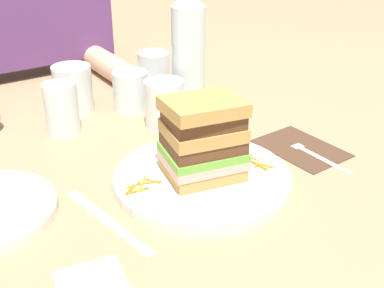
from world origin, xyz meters
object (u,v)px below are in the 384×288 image
object	(u,v)px
juice_glass	(164,107)
empty_tumbler_1	(62,108)
napkin_dark	(301,148)
empty_tumbler_3	(73,89)
water_bottle	(188,52)
empty_tumbler_0	(131,91)
sandwich	(203,139)
fork	(310,151)
empty_tumbler_2	(154,73)
napkin_pink	(92,283)
knife	(110,222)
main_plate	(202,179)

from	to	relation	value
juice_glass	empty_tumbler_1	world-z (taller)	empty_tumbler_1
napkin_dark	empty_tumbler_3	world-z (taller)	empty_tumbler_3
juice_glass	empty_tumbler_1	bearing A→B (deg)	155.16
napkin_dark	empty_tumbler_3	bearing A→B (deg)	125.59
juice_glass	water_bottle	distance (m)	0.12
empty_tumbler_0	water_bottle	bearing A→B (deg)	-37.04
sandwich	fork	bearing A→B (deg)	-5.38
water_bottle	empty_tumbler_3	xyz separation A→B (m)	(-0.20, 0.13, -0.08)
fork	empty_tumbler_2	distance (m)	0.42
empty_tumbler_1	napkin_pink	world-z (taller)	empty_tumbler_1
empty_tumbler_1	knife	bearing A→B (deg)	-99.41
sandwich	napkin_dark	bearing A→B (deg)	0.51
empty_tumbler_0	empty_tumbler_3	world-z (taller)	empty_tumbler_3
juice_glass	water_bottle	size ratio (longest dim) A/B	0.33
main_plate	napkin_dark	world-z (taller)	main_plate
napkin_pink	water_bottle	bearing A→B (deg)	44.67
juice_glass	empty_tumbler_3	world-z (taller)	empty_tumbler_3
sandwich	empty_tumbler_3	xyz separation A→B (m)	(-0.06, 0.39, -0.03)
juice_glass	napkin_pink	bearing A→B (deg)	-131.58
fork	water_bottle	distance (m)	0.31
water_bottle	napkin_pink	world-z (taller)	water_bottle
napkin_dark	empty_tumbler_0	xyz separation A→B (m)	(-0.17, 0.33, 0.04)
sandwich	empty_tumbler_3	size ratio (longest dim) A/B	1.37
juice_glass	empty_tumbler_0	bearing A→B (deg)	98.34
napkin_dark	knife	distance (m)	0.38
empty_tumbler_3	knife	bearing A→B (deg)	-105.06
water_bottle	napkin_pink	distance (m)	0.55
fork	empty_tumbler_3	bearing A→B (deg)	124.13
knife	empty_tumbler_1	distance (m)	0.33
napkin_dark	empty_tumbler_2	distance (m)	0.40
fork	empty_tumbler_0	distance (m)	0.39
main_plate	empty_tumbler_0	xyz separation A→B (m)	(0.05, 0.33, 0.03)
sandwich	empty_tumbler_2	size ratio (longest dim) A/B	1.44
juice_glass	napkin_pink	world-z (taller)	juice_glass
main_plate	knife	distance (m)	0.17
napkin_dark	napkin_pink	bearing A→B (deg)	-165.49
sandwich	juice_glass	bearing A→B (deg)	74.40
main_plate	empty_tumbler_1	world-z (taller)	empty_tumbler_1
empty_tumbler_1	water_bottle	bearing A→B (deg)	-9.61
empty_tumbler_0	empty_tumbler_1	distance (m)	0.16
sandwich	water_bottle	xyz separation A→B (m)	(0.14, 0.26, 0.05)
napkin_dark	napkin_pink	world-z (taller)	same
napkin_dark	knife	bearing A→B (deg)	-177.27
water_bottle	empty_tumbler_0	distance (m)	0.15
main_plate	empty_tumbler_0	size ratio (longest dim) A/B	3.43
main_plate	empty_tumbler_2	distance (m)	0.42
napkin_dark	juice_glass	distance (m)	0.27
knife	napkin_pink	size ratio (longest dim) A/B	2.48
sandwich	napkin_dark	world-z (taller)	sandwich
main_plate	knife	world-z (taller)	main_plate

